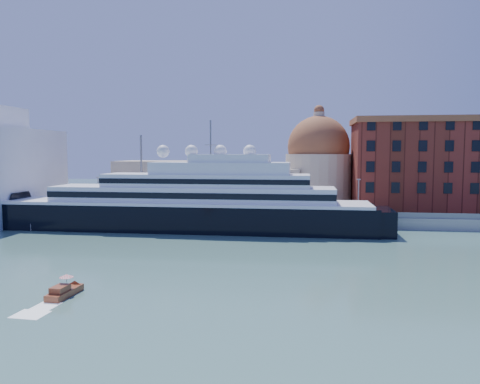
# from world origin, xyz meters

# --- Properties ---
(ground) EXTENTS (400.00, 400.00, 0.00)m
(ground) POSITION_xyz_m (0.00, 0.00, 0.00)
(ground) COLOR #355D59
(ground) RESTS_ON ground
(quay) EXTENTS (180.00, 10.00, 2.50)m
(quay) POSITION_xyz_m (0.00, 34.00, 1.25)
(quay) COLOR gray
(quay) RESTS_ON ground
(land) EXTENTS (260.00, 72.00, 2.00)m
(land) POSITION_xyz_m (0.00, 75.00, 1.00)
(land) COLOR slate
(land) RESTS_ON ground
(quay_fence) EXTENTS (180.00, 0.10, 1.20)m
(quay_fence) POSITION_xyz_m (0.00, 29.50, 3.10)
(quay_fence) COLOR slate
(quay_fence) RESTS_ON quay
(superyacht) EXTENTS (90.68, 12.57, 27.10)m
(superyacht) POSITION_xyz_m (-9.89, 23.00, 4.68)
(superyacht) COLOR black
(superyacht) RESTS_ON ground
(service_barge) EXTENTS (13.32, 6.54, 2.87)m
(service_barge) POSITION_xyz_m (-32.49, 20.13, 0.82)
(service_barge) COLOR white
(service_barge) RESTS_ON ground
(water_taxi) EXTENTS (2.09, 5.51, 2.57)m
(water_taxi) POSITION_xyz_m (-8.88, -24.12, 0.62)
(water_taxi) COLOR maroon
(water_taxi) RESTS_ON ground
(warehouse) EXTENTS (43.00, 19.00, 23.25)m
(warehouse) POSITION_xyz_m (52.00, 52.00, 13.79)
(warehouse) COLOR maroon
(warehouse) RESTS_ON land
(church) EXTENTS (66.00, 18.00, 25.50)m
(church) POSITION_xyz_m (6.39, 57.72, 10.91)
(church) COLOR beige
(church) RESTS_ON land
(lamp_posts) EXTENTS (120.80, 2.40, 18.00)m
(lamp_posts) POSITION_xyz_m (-12.67, 32.27, 9.84)
(lamp_posts) COLOR slate
(lamp_posts) RESTS_ON quay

